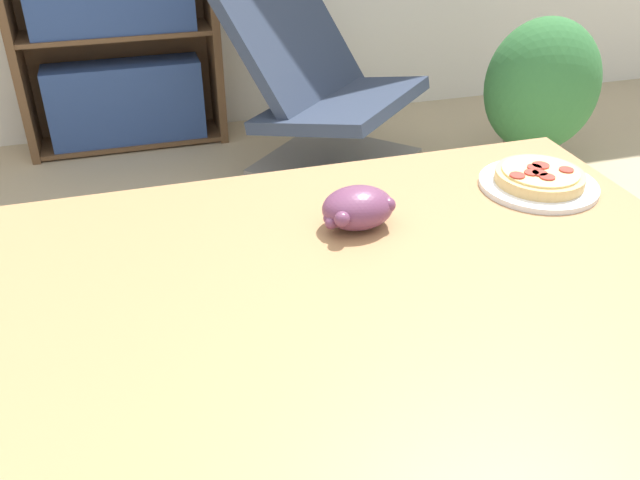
% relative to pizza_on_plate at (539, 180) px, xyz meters
% --- Properties ---
extents(dining_table, '(1.38, 0.87, 0.74)m').
position_rel_pizza_on_plate_xyz_m(dining_table, '(-0.54, -0.24, -0.10)').
color(dining_table, '#A37549').
rests_on(dining_table, ground_plane).
extents(pizza_on_plate, '(0.21, 0.21, 0.04)m').
position_rel_pizza_on_plate_xyz_m(pizza_on_plate, '(0.00, 0.00, 0.00)').
color(pizza_on_plate, white).
rests_on(pizza_on_plate, dining_table).
extents(grape_bunch, '(0.12, 0.11, 0.07)m').
position_rel_pizza_on_plate_xyz_m(grape_bunch, '(-0.36, -0.04, 0.02)').
color(grape_bunch, '#6B3856').
rests_on(grape_bunch, dining_table).
extents(lounge_chair_far, '(0.92, 0.98, 0.88)m').
position_rel_pizza_on_plate_xyz_m(lounge_chair_far, '(0.07, 1.59, -0.46)').
color(lounge_chair_far, slate).
rests_on(lounge_chair_far, ground_plane).
extents(potted_plant_floor, '(0.49, 0.42, 0.66)m').
position_rel_pizza_on_plate_xyz_m(potted_plant_floor, '(0.98, 1.43, -0.40)').
color(potted_plant_floor, '#70665B').
rests_on(potted_plant_floor, ground_plane).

